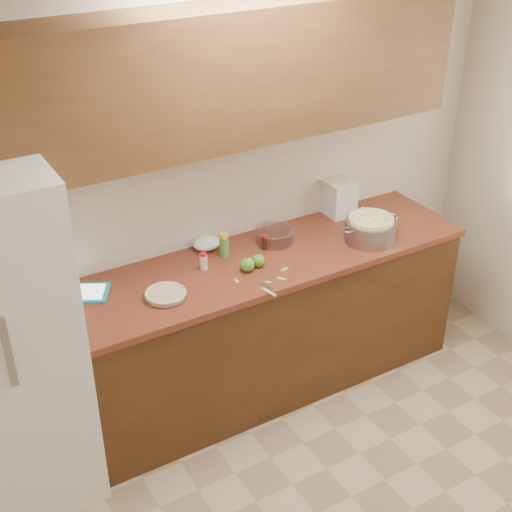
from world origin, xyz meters
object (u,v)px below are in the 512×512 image
pie (166,295)px  flour_canister (339,197)px  colander (370,229)px  tablet (84,293)px

pie → flour_canister: (1.36, 0.34, 0.10)m
colander → flour_canister: flour_canister is taller
colander → pie: bearing=178.0°
pie → flour_canister: size_ratio=0.98×
flour_canister → tablet: 1.72m
pie → flour_canister: flour_canister is taller
pie → colander: colander is taller
flour_canister → tablet: bearing=-177.0°
pie → colander: size_ratio=0.56×
colander → tablet: 1.69m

